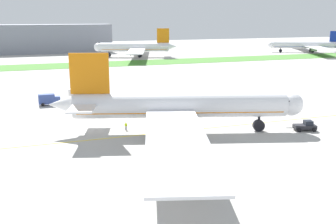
{
  "coord_description": "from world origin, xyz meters",
  "views": [
    {
      "loc": [
        -25.75,
        -76.15,
        23.21
      ],
      "look_at": [
        1.44,
        0.85,
        3.53
      ],
      "focal_mm": 42.65,
      "sensor_mm": 36.0,
      "label": 1
    }
  ],
  "objects_px": {
    "ground_crew_marshaller_front": "(126,125)",
    "parked_airliner_far_centre": "(136,47)",
    "service_truck_baggage_loader": "(49,99)",
    "service_truck_fuel_bowser": "(77,93)",
    "ground_crew_wingwalker_port": "(162,126)",
    "airliner_foreground": "(177,106)",
    "pushback_tug": "(305,126)",
    "ground_crew_wingwalker_starboard": "(190,118)",
    "parked_airliner_far_right": "(308,45)"
  },
  "relations": [
    {
      "from": "airliner_foreground",
      "to": "service_truck_fuel_bowser",
      "type": "height_order",
      "value": "airliner_foreground"
    },
    {
      "from": "airliner_foreground",
      "to": "service_truck_baggage_loader",
      "type": "bearing_deg",
      "value": 123.32
    },
    {
      "from": "airliner_foreground",
      "to": "pushback_tug",
      "type": "bearing_deg",
      "value": -16.84
    },
    {
      "from": "service_truck_baggage_loader",
      "to": "parked_airliner_far_centre",
      "type": "distance_m",
      "value": 129.4
    },
    {
      "from": "ground_crew_marshaller_front",
      "to": "parked_airliner_far_right",
      "type": "height_order",
      "value": "parked_airliner_far_right"
    },
    {
      "from": "service_truck_baggage_loader",
      "to": "parked_airliner_far_centre",
      "type": "height_order",
      "value": "parked_airliner_far_centre"
    },
    {
      "from": "service_truck_baggage_loader",
      "to": "pushback_tug",
      "type": "bearing_deg",
      "value": -41.33
    },
    {
      "from": "ground_crew_wingwalker_port",
      "to": "ground_crew_marshaller_front",
      "type": "height_order",
      "value": "ground_crew_wingwalker_port"
    },
    {
      "from": "ground_crew_wingwalker_port",
      "to": "service_truck_fuel_bowser",
      "type": "xyz_separation_m",
      "value": [
        -12.52,
        39.77,
        0.49
      ]
    },
    {
      "from": "ground_crew_wingwalker_port",
      "to": "parked_airliner_far_right",
      "type": "relative_size",
      "value": 0.02
    },
    {
      "from": "service_truck_baggage_loader",
      "to": "service_truck_fuel_bowser",
      "type": "distance_m",
      "value": 10.43
    },
    {
      "from": "pushback_tug",
      "to": "parked_airliner_far_right",
      "type": "bearing_deg",
      "value": 51.61
    },
    {
      "from": "service_truck_fuel_bowser",
      "to": "parked_airliner_far_right",
      "type": "xyz_separation_m",
      "value": [
        161.54,
        102.87,
        3.15
      ]
    },
    {
      "from": "pushback_tug",
      "to": "parked_airliner_far_right",
      "type": "xyz_separation_m",
      "value": [
        120.78,
        152.41,
        3.71
      ]
    },
    {
      "from": "pushback_tug",
      "to": "ground_crew_marshaller_front",
      "type": "xyz_separation_m",
      "value": [
        -35.14,
        12.79,
        0.02
      ]
    },
    {
      "from": "service_truck_baggage_loader",
      "to": "ground_crew_wingwalker_port",
      "type": "bearing_deg",
      "value": -58.15
    },
    {
      "from": "pushback_tug",
      "to": "parked_airliner_far_centre",
      "type": "bearing_deg",
      "value": 87.7
    },
    {
      "from": "airliner_foreground",
      "to": "ground_crew_marshaller_front",
      "type": "bearing_deg",
      "value": 151.97
    },
    {
      "from": "ground_crew_wingwalker_port",
      "to": "ground_crew_wingwalker_starboard",
      "type": "xyz_separation_m",
      "value": [
        8.06,
        4.04,
        -0.05
      ]
    },
    {
      "from": "ground_crew_marshaller_front",
      "to": "parked_airliner_far_centre",
      "type": "xyz_separation_m",
      "value": [
        41.57,
        147.11,
        4.55
      ]
    },
    {
      "from": "airliner_foreground",
      "to": "pushback_tug",
      "type": "relative_size",
      "value": 12.83
    },
    {
      "from": "parked_airliner_far_centre",
      "to": "ground_crew_wingwalker_starboard",
      "type": "bearing_deg",
      "value": -100.32
    },
    {
      "from": "service_truck_baggage_loader",
      "to": "service_truck_fuel_bowser",
      "type": "height_order",
      "value": "service_truck_baggage_loader"
    },
    {
      "from": "airliner_foreground",
      "to": "service_truck_fuel_bowser",
      "type": "bearing_deg",
      "value": 109.79
    },
    {
      "from": "pushback_tug",
      "to": "ground_crew_wingwalker_starboard",
      "type": "bearing_deg",
      "value": 145.62
    },
    {
      "from": "pushback_tug",
      "to": "ground_crew_wingwalker_port",
      "type": "xyz_separation_m",
      "value": [
        -28.25,
        9.77,
        0.07
      ]
    },
    {
      "from": "parked_airliner_far_right",
      "to": "ground_crew_marshaller_front",
      "type": "bearing_deg",
      "value": -138.16
    },
    {
      "from": "airliner_foreground",
      "to": "service_truck_baggage_loader",
      "type": "xyz_separation_m",
      "value": [
        -23.14,
        35.2,
        -3.88
      ]
    },
    {
      "from": "ground_crew_wingwalker_port",
      "to": "pushback_tug",
      "type": "bearing_deg",
      "value": -19.09
    },
    {
      "from": "ground_crew_marshaller_front",
      "to": "ground_crew_wingwalker_starboard",
      "type": "height_order",
      "value": "ground_crew_marshaller_front"
    },
    {
      "from": "pushback_tug",
      "to": "parked_airliner_far_centre",
      "type": "relative_size",
      "value": 0.08
    },
    {
      "from": "pushback_tug",
      "to": "ground_crew_marshaller_front",
      "type": "distance_m",
      "value": 37.39
    },
    {
      "from": "pushback_tug",
      "to": "ground_crew_wingwalker_port",
      "type": "bearing_deg",
      "value": 160.91
    },
    {
      "from": "pushback_tug",
      "to": "service_truck_fuel_bowser",
      "type": "height_order",
      "value": "service_truck_fuel_bowser"
    },
    {
      "from": "ground_crew_marshaller_front",
      "to": "service_truck_fuel_bowser",
      "type": "relative_size",
      "value": 0.33
    },
    {
      "from": "ground_crew_wingwalker_port",
      "to": "ground_crew_wingwalker_starboard",
      "type": "distance_m",
      "value": 9.02
    },
    {
      "from": "ground_crew_marshaller_front",
      "to": "parked_airliner_far_centre",
      "type": "relative_size",
      "value": 0.02
    },
    {
      "from": "ground_crew_marshaller_front",
      "to": "ground_crew_wingwalker_starboard",
      "type": "distance_m",
      "value": 14.99
    },
    {
      "from": "ground_crew_wingwalker_port",
      "to": "service_truck_baggage_loader",
      "type": "distance_m",
      "value": 39.11
    },
    {
      "from": "ground_crew_marshaller_front",
      "to": "parked_airliner_far_centre",
      "type": "bearing_deg",
      "value": 74.22
    },
    {
      "from": "parked_airliner_far_right",
      "to": "service_truck_baggage_loader",
      "type": "bearing_deg",
      "value": -147.18
    },
    {
      "from": "pushback_tug",
      "to": "ground_crew_wingwalker_starboard",
      "type": "relative_size",
      "value": 3.85
    },
    {
      "from": "ground_crew_wingwalker_starboard",
      "to": "ground_crew_marshaller_front",
      "type": "bearing_deg",
      "value": -176.1
    },
    {
      "from": "parked_airliner_far_right",
      "to": "service_truck_fuel_bowser",
      "type": "bearing_deg",
      "value": -147.51
    },
    {
      "from": "ground_crew_wingwalker_starboard",
      "to": "parked_airliner_far_right",
      "type": "xyz_separation_m",
      "value": [
        140.96,
        138.6,
        3.69
      ]
    },
    {
      "from": "pushback_tug",
      "to": "service_truck_fuel_bowser",
      "type": "xyz_separation_m",
      "value": [
        -40.77,
        49.54,
        0.56
      ]
    },
    {
      "from": "airliner_foreground",
      "to": "ground_crew_wingwalker_starboard",
      "type": "relative_size",
      "value": 49.45
    },
    {
      "from": "ground_crew_marshaller_front",
      "to": "service_truck_fuel_bowser",
      "type": "distance_m",
      "value": 37.18
    },
    {
      "from": "ground_crew_wingwalker_port",
      "to": "parked_airliner_far_right",
      "type": "height_order",
      "value": "parked_airliner_far_right"
    },
    {
      "from": "ground_crew_wingwalker_port",
      "to": "parked_airliner_far_centre",
      "type": "distance_m",
      "value": 154.15
    }
  ]
}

